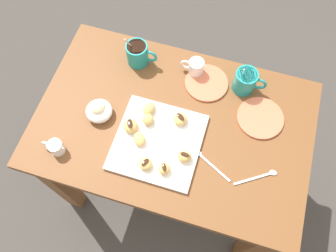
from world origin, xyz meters
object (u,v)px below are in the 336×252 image
at_px(coffee_mug_teal_right, 246,81).
at_px(cream_pitcher_white, 196,67).
at_px(saucer_coral_right, 206,83).
at_px(dining_table, 173,138).
at_px(beignet_2, 184,156).
at_px(pastry_plate_square, 158,142).
at_px(saucer_coral_left, 260,118).
at_px(beignet_3, 148,119).
at_px(beignet_7, 145,164).
at_px(beignet_4, 149,108).
at_px(coffee_mug_teal_left, 138,53).
at_px(chocolate_sauce_pitcher, 56,147).
at_px(beignet_0, 131,126).
at_px(beignet_1, 139,139).
at_px(beignet_5, 180,119).
at_px(ice_cream_bowl, 99,110).
at_px(beignet_6, 164,169).

relative_size(coffee_mug_teal_right, cream_pitcher_white, 1.42).
xyz_separation_m(coffee_mug_teal_right, saucer_coral_right, (-0.14, -0.02, -0.05)).
bearing_deg(dining_table, beignet_2, -58.65).
distance_m(pastry_plate_square, coffee_mug_teal_right, 0.41).
bearing_deg(saucer_coral_left, saucer_coral_right, 158.76).
height_order(pastry_plate_square, beignet_3, beignet_3).
bearing_deg(beignet_7, beignet_4, 105.12).
distance_m(dining_table, coffee_mug_teal_left, 0.37).
xyz_separation_m(chocolate_sauce_pitcher, beignet_2, (0.45, 0.10, 0.00)).
bearing_deg(beignet_0, coffee_mug_teal_left, 103.96).
xyz_separation_m(chocolate_sauce_pitcher, beignet_4, (0.27, 0.24, 0.00)).
bearing_deg(dining_table, beignet_7, -102.41).
height_order(beignet_1, beignet_5, beignet_5).
xyz_separation_m(chocolate_sauce_pitcher, beignet_0, (0.23, 0.15, 0.01)).
relative_size(cream_pitcher_white, beignet_1, 1.89).
relative_size(ice_cream_bowl, beignet_3, 2.18).
relative_size(saucer_coral_left, saucer_coral_right, 1.03).
bearing_deg(beignet_2, beignet_1, 174.58).
distance_m(cream_pitcher_white, chocolate_sauce_pitcher, 0.61).
bearing_deg(coffee_mug_teal_right, dining_table, -134.32).
height_order(dining_table, beignet_7, beignet_7).
xyz_separation_m(coffee_mug_teal_left, coffee_mug_teal_right, (0.44, -0.00, -0.00)).
xyz_separation_m(pastry_plate_square, beignet_3, (-0.06, 0.07, 0.03)).
relative_size(beignet_4, beignet_5, 1.06).
bearing_deg(beignet_3, beignet_6, -55.20).
bearing_deg(beignet_5, beignet_3, -162.23).
xyz_separation_m(coffee_mug_teal_left, beignet_5, (0.24, -0.22, -0.02)).
distance_m(coffee_mug_teal_left, beignet_5, 0.33).
distance_m(beignet_5, beignet_7, 0.21).
relative_size(dining_table, beignet_7, 21.51).
bearing_deg(beignet_1, beignet_4, 92.63).
relative_size(coffee_mug_teal_right, beignet_5, 2.86).
bearing_deg(beignet_5, beignet_7, -108.71).
distance_m(pastry_plate_square, beignet_7, 0.10).
height_order(coffee_mug_teal_left, beignet_0, coffee_mug_teal_left).
xyz_separation_m(coffee_mug_teal_right, beignet_5, (-0.20, -0.22, -0.02)).
bearing_deg(cream_pitcher_white, saucer_coral_right, -33.16).
relative_size(coffee_mug_teal_right, saucer_coral_left, 0.84).
relative_size(chocolate_sauce_pitcher, beignet_1, 1.66).
distance_m(beignet_4, beignet_5, 0.13).
height_order(coffee_mug_teal_left, cream_pitcher_white, coffee_mug_teal_left).
relative_size(coffee_mug_teal_left, coffee_mug_teal_right, 0.99).
height_order(cream_pitcher_white, beignet_1, cream_pitcher_white).
height_order(coffee_mug_teal_right, beignet_4, coffee_mug_teal_right).
relative_size(pastry_plate_square, beignet_0, 5.77).
xyz_separation_m(cream_pitcher_white, beignet_1, (-0.11, -0.36, -0.01)).
bearing_deg(pastry_plate_square, coffee_mug_teal_right, 52.01).
bearing_deg(beignet_6, saucer_coral_left, 47.00).
distance_m(beignet_0, beignet_1, 0.06).
xyz_separation_m(coffee_mug_teal_right, beignet_3, (-0.31, -0.26, -0.02)).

